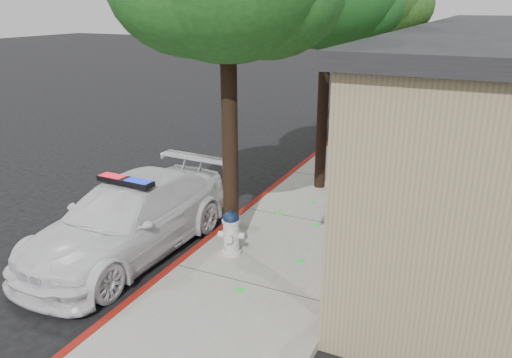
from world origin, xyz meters
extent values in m
plane|color=black|center=(0.00, 0.00, 0.00)|extent=(120.00, 120.00, 0.00)
cube|color=gray|center=(1.60, 3.00, 0.07)|extent=(3.20, 60.00, 0.15)
cube|color=maroon|center=(0.06, 3.00, 0.08)|extent=(0.14, 60.00, 0.16)
cube|color=black|center=(3.17, 1.00, 1.95)|extent=(0.08, 1.48, 1.68)
cube|color=black|center=(3.17, 4.00, 1.95)|extent=(0.08, 1.48, 1.68)
cube|color=black|center=(3.17, 7.00, 1.95)|extent=(0.08, 1.48, 1.68)
cube|color=black|center=(3.17, 10.00, 1.95)|extent=(0.08, 1.48, 1.68)
cube|color=black|center=(3.17, 13.00, 1.95)|extent=(0.08, 1.48, 1.68)
cube|color=black|center=(3.17, 16.00, 1.95)|extent=(0.08, 1.48, 1.68)
cube|color=black|center=(3.17, 19.00, 1.95)|extent=(0.08, 1.48, 1.68)
imported|color=white|center=(-1.19, 0.30, 0.73)|extent=(2.25, 5.12, 1.46)
cube|color=black|center=(-1.19, 0.30, 1.52)|extent=(1.21, 0.33, 0.10)
cube|color=red|center=(-1.51, 0.31, 1.53)|extent=(0.53, 0.26, 0.11)
cube|color=#0D25E7|center=(-0.87, 0.28, 1.53)|extent=(0.53, 0.26, 0.11)
cylinder|color=silver|center=(0.81, 0.83, 0.18)|extent=(0.38, 0.38, 0.07)
cylinder|color=silver|center=(0.81, 0.83, 0.52)|extent=(0.31, 0.31, 0.61)
cylinder|color=silver|center=(0.81, 0.83, 0.85)|extent=(0.35, 0.35, 0.04)
ellipsoid|color=#0E1B36|center=(0.81, 0.83, 0.92)|extent=(0.32, 0.32, 0.24)
cylinder|color=#0E1B36|center=(0.81, 0.83, 1.02)|extent=(0.08, 0.08, 0.07)
cylinder|color=silver|center=(0.63, 0.79, 0.55)|extent=(0.16, 0.15, 0.12)
cylinder|color=silver|center=(1.00, 0.88, 0.55)|extent=(0.16, 0.15, 0.12)
cylinder|color=silver|center=(0.86, 0.65, 0.57)|extent=(0.18, 0.17, 0.16)
cylinder|color=black|center=(0.70, 1.06, 2.21)|extent=(0.30, 0.30, 4.13)
cylinder|color=black|center=(1.15, 5.19, 2.14)|extent=(0.28, 0.28, 3.98)
ellipsoid|color=#1D5C1F|center=(1.53, 5.57, 4.78)|extent=(2.69, 2.69, 2.29)
cylinder|color=black|center=(1.10, 10.60, 2.10)|extent=(0.29, 0.29, 3.90)
ellipsoid|color=#154516|center=(1.68, 10.76, 4.72)|extent=(2.56, 2.56, 2.18)
ellipsoid|color=#154516|center=(0.74, 10.30, 4.83)|extent=(2.67, 2.67, 2.27)
camera|label=1|loc=(4.94, -6.81, 4.75)|focal=35.00mm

